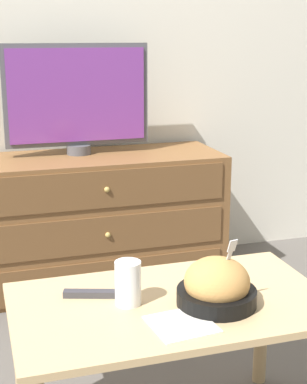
% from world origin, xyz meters
% --- Properties ---
extents(ground_plane, '(12.00, 12.00, 0.00)m').
position_xyz_m(ground_plane, '(0.00, 0.00, 0.00)').
color(ground_plane, '#56514C').
extents(dresser, '(1.15, 0.45, 0.61)m').
position_xyz_m(dresser, '(0.06, -0.25, 0.30)').
color(dresser, brown).
rests_on(dresser, ground_plane).
extents(tv, '(0.65, 0.11, 0.49)m').
position_xyz_m(tv, '(0.00, -0.18, 0.86)').
color(tv, '#515156').
rests_on(tv, dresser).
extents(coffee_table, '(0.85, 0.50, 0.45)m').
position_xyz_m(coffee_table, '(0.02, -1.44, 0.38)').
color(coffee_table, tan).
rests_on(coffee_table, ground_plane).
extents(takeout_bowl, '(0.21, 0.21, 0.19)m').
position_xyz_m(takeout_bowl, '(0.13, -1.50, 0.50)').
color(takeout_bowl, black).
rests_on(takeout_bowl, coffee_table).
extents(drink_cup, '(0.07, 0.07, 0.12)m').
position_xyz_m(drink_cup, '(-0.10, -1.42, 0.50)').
color(drink_cup, '#9E6638').
rests_on(drink_cup, coffee_table).
extents(napkin, '(0.17, 0.17, 0.00)m').
position_xyz_m(napkin, '(0.00, -1.58, 0.45)').
color(napkin, silver).
rests_on(napkin, coffee_table).
extents(remote_control, '(0.15, 0.07, 0.02)m').
position_xyz_m(remote_control, '(-0.18, -1.35, 0.46)').
color(remote_control, '#38383D').
rests_on(remote_control, coffee_table).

